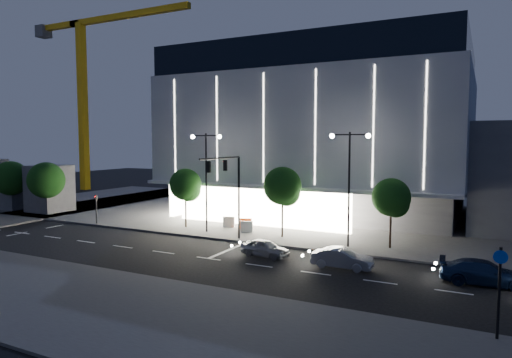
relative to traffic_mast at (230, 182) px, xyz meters
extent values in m
plane|color=black|center=(-1.00, -3.34, -5.03)|extent=(160.00, 160.00, 0.00)
cube|color=#474747|center=(4.00, 20.66, -4.95)|extent=(70.00, 40.00, 0.15)
cube|color=#474747|center=(4.00, -15.34, -4.95)|extent=(70.00, 10.00, 0.15)
cube|color=#474747|center=(-31.00, 6.66, -4.95)|extent=(16.00, 50.00, 0.15)
cube|color=#4C4C51|center=(2.00, 20.66, -3.03)|extent=(28.00, 21.00, 4.00)
cube|color=#A1A2A7|center=(2.00, 18.66, 4.47)|extent=(30.00, 25.00, 11.00)
cube|color=black|center=(2.00, 18.66, 11.47)|extent=(29.40, 24.50, 3.00)
cube|color=white|center=(-1.00, 7.36, -3.03)|extent=(18.00, 0.40, 3.60)
cube|color=white|center=(-11.80, 12.66, -3.03)|extent=(0.40, 10.00, 3.60)
cube|color=#A1A2A7|center=(2.00, 6.36, -0.93)|extent=(30.00, 2.00, 0.30)
cube|color=white|center=(2.00, 6.14, 4.47)|extent=(24.00, 0.06, 10.00)
cylinder|color=black|center=(0.00, 1.46, -1.53)|extent=(0.18, 0.18, 7.00)
cylinder|color=black|center=(0.00, -1.44, 1.97)|extent=(0.14, 5.80, 0.14)
cube|color=black|center=(0.00, -0.74, 1.37)|extent=(0.28, 0.18, 0.85)
cube|color=black|center=(0.00, -3.14, 1.37)|extent=(0.28, 0.18, 0.85)
sphere|color=#FF0C0C|center=(-0.12, -0.74, 1.67)|extent=(0.14, 0.14, 0.14)
cylinder|color=black|center=(-4.00, 2.66, -0.53)|extent=(0.16, 0.16, 9.00)
cylinder|color=black|center=(-4.70, 2.66, 3.77)|extent=(1.40, 0.10, 0.10)
cylinder|color=black|center=(-3.30, 2.66, 3.77)|extent=(1.40, 0.10, 0.10)
sphere|color=white|center=(-5.40, 2.66, 3.67)|extent=(0.36, 0.36, 0.36)
sphere|color=white|center=(-2.60, 2.66, 3.67)|extent=(0.36, 0.36, 0.36)
cylinder|color=black|center=(9.00, 2.66, -0.53)|extent=(0.16, 0.16, 9.00)
cylinder|color=black|center=(8.30, 2.66, 3.77)|extent=(1.40, 0.10, 0.10)
cylinder|color=black|center=(9.70, 2.66, 3.77)|extent=(1.40, 0.10, 0.10)
sphere|color=white|center=(7.60, 2.66, 3.67)|extent=(0.36, 0.36, 0.36)
sphere|color=white|center=(10.40, 2.66, 3.67)|extent=(0.36, 0.36, 0.36)
cylinder|color=black|center=(-16.00, 1.16, -3.53)|extent=(0.12, 0.12, 3.00)
cube|color=black|center=(-16.00, 1.16, -2.33)|extent=(0.22, 0.16, 0.55)
sphere|color=#FF0C0C|center=(-16.00, 1.05, -2.18)|extent=(0.10, 0.10, 0.10)
cylinder|color=black|center=(19.00, -10.84, -3.03)|extent=(0.12, 0.12, 4.00)
cylinder|color=#0C3FBF|center=(19.00, -10.89, -1.43)|extent=(0.56, 0.04, 0.56)
cube|color=gold|center=(-43.00, 24.66, 8.97)|extent=(1.20, 1.20, 28.00)
cube|color=gold|center=(-33.00, 24.66, 22.97)|extent=(24.00, 0.90, 0.90)
cube|color=gold|center=(-48.00, 24.66, 22.97)|extent=(10.00, 0.90, 0.90)
cube|color=#4C4C51|center=(-52.00, 24.66, 22.47)|extent=(2.00, 2.00, 2.00)
cylinder|color=black|center=(-7.00, 3.66, -3.14)|extent=(0.16, 0.16, 3.78)
sphere|color=black|center=(-7.00, 3.66, -0.82)|extent=(3.02, 3.02, 3.02)
sphere|color=black|center=(-6.70, 3.86, -1.36)|extent=(2.16, 2.16, 2.16)
sphere|color=black|center=(-7.25, 3.51, -1.14)|extent=(1.94, 1.94, 1.94)
cylinder|color=black|center=(3.00, 3.66, -3.00)|extent=(0.16, 0.16, 4.06)
sphere|color=black|center=(3.00, 3.66, -0.50)|extent=(3.25, 3.25, 3.25)
sphere|color=black|center=(3.30, 3.86, -1.08)|extent=(2.32, 2.32, 2.32)
sphere|color=black|center=(2.75, 3.51, -0.85)|extent=(2.09, 2.09, 2.09)
cylinder|color=black|center=(12.00, 3.66, -3.21)|extent=(0.16, 0.16, 3.64)
sphere|color=black|center=(12.00, 3.66, -0.97)|extent=(2.91, 2.91, 2.91)
sphere|color=black|center=(12.30, 3.86, -1.49)|extent=(2.08, 2.08, 2.08)
sphere|color=black|center=(11.75, 3.51, -1.28)|extent=(1.87, 1.87, 1.87)
imported|color=gray|center=(4.35, -2.56, -4.40)|extent=(3.84, 1.96, 1.25)
imported|color=#B4B5BC|center=(10.16, -3.00, -4.37)|extent=(3.99, 1.40, 1.31)
imported|color=#122245|center=(18.47, -2.59, -4.32)|extent=(4.97, 2.28, 1.41)
cube|color=silver|center=(-3.30, 5.43, -4.38)|extent=(1.12, 0.56, 1.00)
cube|color=#EE470D|center=(-1.39, 5.29, -4.38)|extent=(1.11, 0.66, 1.00)
cube|color=silver|center=(-0.63, 4.02, -4.38)|extent=(1.12, 0.63, 1.00)
camera|label=1|loc=(18.32, -31.63, 3.27)|focal=32.00mm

